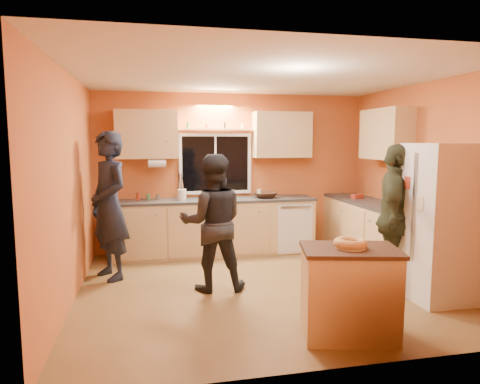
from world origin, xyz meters
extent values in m
plane|color=brown|center=(0.00, 0.00, 0.00)|extent=(4.50, 4.50, 0.00)
cube|color=#AF552D|center=(0.00, 2.00, 1.30)|extent=(4.50, 0.04, 2.60)
cube|color=#AF552D|center=(0.00, -2.00, 1.30)|extent=(4.50, 0.04, 2.60)
cube|color=#AF552D|center=(-2.25, 0.00, 1.30)|extent=(0.04, 4.00, 2.60)
cube|color=#AF552D|center=(2.25, 0.00, 1.30)|extent=(0.04, 4.00, 2.60)
cube|color=white|center=(0.00, 0.00, 2.60)|extent=(4.50, 4.00, 0.02)
cube|color=black|center=(-0.30, 1.99, 1.45)|extent=(1.10, 0.02, 0.90)
cube|color=white|center=(-0.30, 1.97, 1.45)|extent=(1.20, 0.04, 1.00)
cube|color=#D9B472|center=(-1.40, 1.83, 1.92)|extent=(0.95, 0.33, 0.75)
cube|color=#D9B472|center=(0.80, 1.83, 1.92)|extent=(0.95, 0.33, 0.75)
cube|color=#D9B472|center=(2.08, 0.80, 1.92)|extent=(0.33, 1.00, 0.75)
cylinder|color=silver|center=(-1.25, 1.72, 1.48)|extent=(0.27, 0.12, 0.12)
cube|color=#D9B472|center=(-0.35, 1.70, 0.43)|extent=(3.20, 0.60, 0.86)
cube|color=#282B2D|center=(-0.35, 1.70, 0.88)|extent=(3.24, 0.62, 0.04)
cube|color=#D9B472|center=(1.95, 1.70, 0.43)|extent=(0.60, 0.60, 0.86)
cube|color=#282B2D|center=(1.95, 1.70, 0.88)|extent=(0.62, 0.62, 0.04)
cube|color=#D9B472|center=(1.95, 0.50, 0.43)|extent=(0.60, 1.80, 0.86)
cube|color=#282B2D|center=(1.95, 0.50, 0.88)|extent=(0.62, 1.84, 0.04)
cube|color=silver|center=(1.89, -0.80, 0.90)|extent=(0.72, 0.70, 1.80)
cube|color=#D9B472|center=(0.43, -1.47, 0.41)|extent=(0.94, 0.74, 0.82)
cube|color=black|center=(0.43, -1.47, 0.83)|extent=(0.99, 0.78, 0.04)
torus|color=tan|center=(0.43, -1.47, 0.89)|extent=(0.31, 0.31, 0.09)
imported|color=black|center=(-1.90, 0.78, 0.98)|extent=(0.77, 0.85, 1.96)
imported|color=black|center=(-0.63, 0.06, 0.84)|extent=(0.86, 0.69, 1.67)
imported|color=#323823|center=(1.50, -0.46, 0.90)|extent=(0.93, 1.12, 1.79)
imported|color=black|center=(0.48, 1.67, 0.95)|extent=(0.45, 0.45, 0.09)
cylinder|color=beige|center=(-0.88, 1.69, 0.99)|extent=(0.14, 0.14, 0.17)
imported|color=gray|center=(1.98, 0.07, 1.05)|extent=(0.33, 0.31, 0.31)
cube|color=#A22E18|center=(1.90, 1.27, 0.94)|extent=(0.18, 0.14, 0.07)
camera|label=1|loc=(-1.36, -5.02, 1.83)|focal=32.00mm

